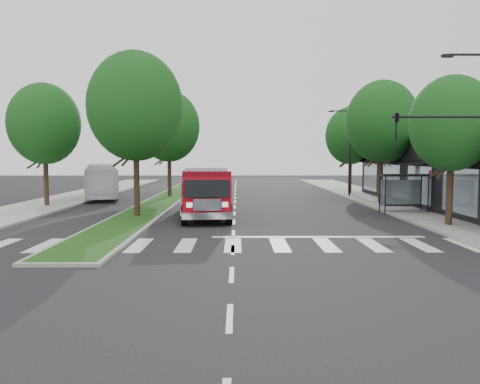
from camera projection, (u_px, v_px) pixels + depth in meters
name	position (u px, v px, depth m)	size (l,w,h in m)	color
ground	(233.00, 234.00, 22.94)	(140.00, 140.00, 0.00)	black
sidewalk_right	(411.00, 209.00, 32.98)	(5.00, 80.00, 0.15)	gray
sidewalk_left	(28.00, 209.00, 32.81)	(5.00, 80.00, 0.15)	gray
median	(166.00, 199.00, 40.84)	(3.00, 50.00, 0.15)	gray
storefront_row	(476.00, 175.00, 32.83)	(8.00, 30.00, 5.00)	black
bus_shelter	(403.00, 183.00, 30.98)	(3.20, 1.60, 2.61)	black
tree_right_near	(452.00, 124.00, 24.59)	(4.40, 4.40, 8.05)	black
tree_right_mid	(382.00, 122.00, 36.48)	(5.60, 5.60, 9.72)	black
tree_right_far	(351.00, 136.00, 46.50)	(5.00, 5.00, 8.73)	black
tree_median_near	(135.00, 106.00, 28.36)	(5.80, 5.80, 10.16)	black
tree_median_far	(169.00, 126.00, 42.34)	(5.60, 5.60, 9.72)	black
tree_left_mid	(44.00, 124.00, 34.34)	(5.20, 5.20, 9.16)	black
streetlight_right_near	(467.00, 135.00, 19.15)	(4.08, 0.22, 8.00)	black
streetlight_right_far	(348.00, 149.00, 42.60)	(2.11, 0.20, 8.00)	black
fire_engine	(204.00, 193.00, 29.19)	(3.74, 9.35, 3.16)	#67050E
city_bus	(103.00, 181.00, 42.26)	(2.61, 11.17, 3.11)	white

